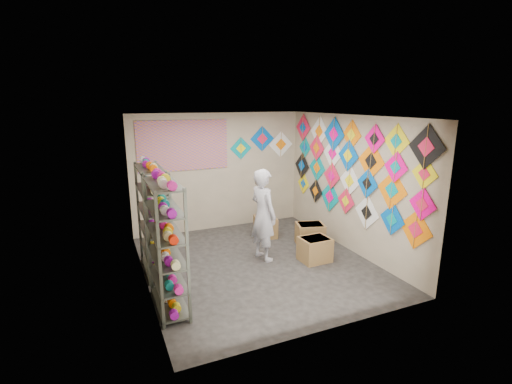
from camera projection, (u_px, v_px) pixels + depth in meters
name	position (u px, v px, depth m)	size (l,w,h in m)	color
ground	(257.00, 263.00, 6.92)	(4.50, 4.50, 0.00)	black
room_walls	(258.00, 177.00, 6.52)	(4.50, 4.50, 4.50)	tan
shelf_rack_front	(167.00, 246.00, 5.25)	(0.40, 1.10, 1.90)	#4C5147
shelf_rack_back	(153.00, 220.00, 6.41)	(0.40, 1.10, 1.90)	#4C5147
string_spools	(159.00, 226.00, 5.80)	(0.12, 2.36, 0.12)	#E01A97
kite_wall_display	(349.00, 168.00, 7.29)	(0.06, 4.29, 2.08)	orange
back_wall_kites	(264.00, 143.00, 8.88)	(1.64, 0.02, 0.78)	#008C96
poster	(183.00, 146.00, 8.12)	(2.00, 0.01, 1.10)	#7F4AA1
shopkeeper	(263.00, 215.00, 6.94)	(0.56, 0.72, 1.75)	silver
carton_a	(315.00, 249.00, 7.00)	(0.54, 0.45, 0.45)	brown
carton_b	(310.00, 234.00, 7.78)	(0.56, 0.46, 0.46)	brown
carton_c	(265.00, 227.00, 8.27)	(0.46, 0.51, 0.44)	brown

